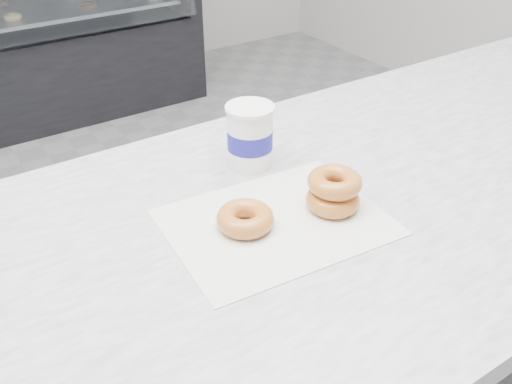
{
  "coord_description": "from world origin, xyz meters",
  "views": [
    {
      "loc": [
        -0.39,
        -1.2,
        1.43
      ],
      "look_at": [
        0.02,
        -0.58,
        0.95
      ],
      "focal_mm": 40.0,
      "sensor_mm": 36.0,
      "label": 1
    }
  ],
  "objects": [
    {
      "name": "ground",
      "position": [
        0.0,
        0.0,
        0.0
      ],
      "size": [
        5.0,
        5.0,
        0.0
      ],
      "primitive_type": "plane",
      "color": "gray",
      "rests_on": "ground"
    },
    {
      "name": "coffee_cup",
      "position": [
        0.11,
        -0.42,
        0.96
      ],
      "size": [
        0.11,
        0.11,
        0.12
      ],
      "rotation": [
        0.0,
        0.0,
        -0.32
      ],
      "color": "white",
      "rests_on": "counter"
    },
    {
      "name": "donut_single",
      "position": [
        -0.01,
        -0.59,
        0.92
      ],
      "size": [
        0.11,
        0.11,
        0.03
      ],
      "primitive_type": "torus",
      "rotation": [
        0.0,
        0.0,
        0.28
      ],
      "color": "#C68036",
      "rests_on": "wax_paper"
    },
    {
      "name": "wax_paper",
      "position": [
        0.04,
        -0.6,
        0.9
      ],
      "size": [
        0.36,
        0.29,
        0.0
      ],
      "primitive_type": "cube",
      "rotation": [
        0.0,
        0.0,
        -0.08
      ],
      "color": "silver",
      "rests_on": "counter"
    },
    {
      "name": "donut_stack",
      "position": [
        0.14,
        -0.62,
        0.93
      ],
      "size": [
        0.1,
        0.1,
        0.06
      ],
      "color": "#C68036",
      "rests_on": "wax_paper"
    }
  ]
}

